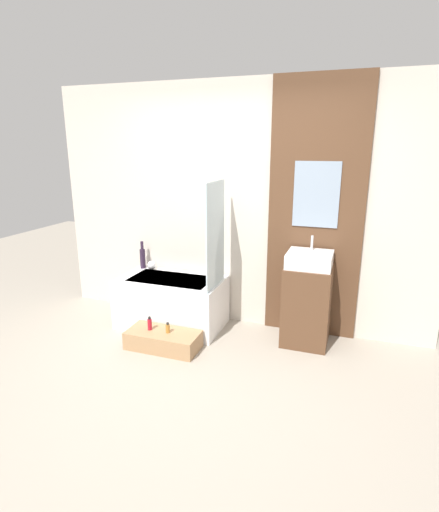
% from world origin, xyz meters
% --- Properties ---
extents(ground_plane, '(12.00, 12.00, 0.00)m').
position_xyz_m(ground_plane, '(0.00, 0.00, 0.00)').
color(ground_plane, '#A39989').
extents(wall_tiled_back, '(4.20, 0.06, 2.60)m').
position_xyz_m(wall_tiled_back, '(0.00, 1.58, 1.30)').
color(wall_tiled_back, beige).
rests_on(wall_tiled_back, ground_plane).
extents(wall_wood_accent, '(0.94, 0.04, 2.60)m').
position_xyz_m(wall_wood_accent, '(0.85, 1.53, 1.31)').
color(wall_wood_accent, brown).
rests_on(wall_wood_accent, ground_plane).
extents(bathtub, '(1.14, 0.66, 0.54)m').
position_xyz_m(bathtub, '(-0.61, 1.20, 0.27)').
color(bathtub, white).
rests_on(bathtub, ground_plane).
extents(glass_shower_screen, '(0.01, 0.50, 1.07)m').
position_xyz_m(glass_shower_screen, '(-0.07, 1.14, 1.08)').
color(glass_shower_screen, silver).
rests_on(glass_shower_screen, bathtub).
extents(wooden_step_bench, '(0.72, 0.34, 0.18)m').
position_xyz_m(wooden_step_bench, '(-0.45, 0.68, 0.09)').
color(wooden_step_bench, '#A87F56').
rests_on(wooden_step_bench, ground_plane).
extents(vanity_cabinet, '(0.45, 0.45, 0.81)m').
position_xyz_m(vanity_cabinet, '(0.85, 1.28, 0.40)').
color(vanity_cabinet, brown).
rests_on(vanity_cabinet, ground_plane).
extents(sink, '(0.43, 0.40, 0.29)m').
position_xyz_m(sink, '(0.85, 1.28, 0.88)').
color(sink, white).
rests_on(sink, vanity_cabinet).
extents(vase_tall_dark, '(0.06, 0.06, 0.32)m').
position_xyz_m(vase_tall_dark, '(-1.09, 1.45, 0.67)').
color(vase_tall_dark, '#2D1E33').
rests_on(vase_tall_dark, bathtub).
extents(vase_round_light, '(0.10, 0.10, 0.10)m').
position_xyz_m(vase_round_light, '(-0.97, 1.43, 0.59)').
color(vase_round_light, white).
rests_on(vase_round_light, bathtub).
extents(bottle_soap_primary, '(0.04, 0.04, 0.14)m').
position_xyz_m(bottle_soap_primary, '(-0.60, 0.68, 0.24)').
color(bottle_soap_primary, '#B21928').
rests_on(bottle_soap_primary, wooden_step_bench).
extents(bottle_soap_secondary, '(0.04, 0.04, 0.10)m').
position_xyz_m(bottle_soap_secondary, '(-0.40, 0.68, 0.22)').
color(bottle_soap_secondary, '#B2752D').
rests_on(bottle_soap_secondary, wooden_step_bench).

